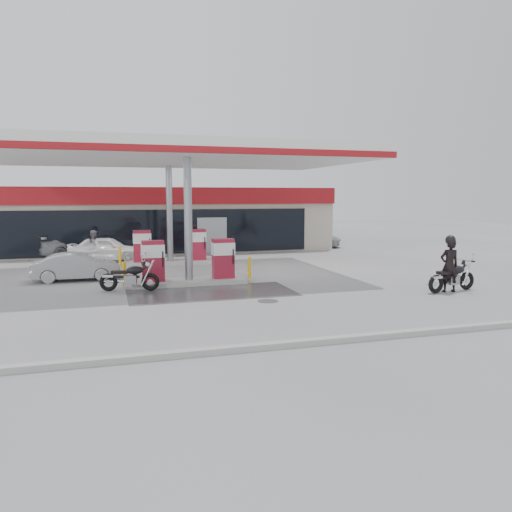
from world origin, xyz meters
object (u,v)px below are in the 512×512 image
(hatchback_silver, at_px, (77,267))
(biker_walking, at_px, (193,240))
(attendant, at_px, (94,246))
(main_motorcycle, at_px, (453,278))
(biker_main, at_px, (449,265))
(sedan_white, at_px, (106,249))
(pump_island_far, at_px, (170,251))
(parked_motorcycle, at_px, (130,278))
(parked_car_right, at_px, (306,238))
(parked_car_left, at_px, (78,245))
(pump_island_near, at_px, (189,266))

(hatchback_silver, xyz_separation_m, biker_walking, (6.18, 7.60, 0.31))
(attendant, bearing_deg, biker_walking, -60.09)
(hatchback_silver, bearing_deg, main_motorcycle, -115.89)
(biker_main, height_order, sedan_white, biker_main)
(pump_island_far, bearing_deg, biker_walking, 64.16)
(sedan_white, relative_size, hatchback_silver, 1.13)
(parked_motorcycle, relative_size, attendant, 1.28)
(parked_motorcycle, bearing_deg, pump_island_far, 83.66)
(biker_main, height_order, parked_car_right, biker_main)
(sedan_white, xyz_separation_m, parked_car_left, (-1.57, 2.89, -0.00))
(parked_car_left, height_order, biker_walking, biker_walking)
(parked_car_right, bearing_deg, parked_motorcycle, 156.77)
(parked_motorcycle, bearing_deg, attendant, 111.59)
(sedan_white, height_order, hatchback_silver, sedan_white)
(pump_island_near, xyz_separation_m, biker_walking, (1.84, 9.80, 0.18))
(biker_main, xyz_separation_m, parked_motorcycle, (-11.16, 3.55, -0.48))
(biker_main, bearing_deg, hatchback_silver, -19.89)
(pump_island_near, height_order, pump_island_far, same)
(pump_island_near, distance_m, sedan_white, 8.78)
(biker_main, bearing_deg, pump_island_far, -42.93)
(parked_motorcycle, xyz_separation_m, sedan_white, (-0.82, 9.01, 0.17))
(parked_car_left, relative_size, biker_walking, 2.61)
(parked_car_left, bearing_deg, attendant, 174.13)
(pump_island_far, height_order, sedan_white, pump_island_far)
(hatchback_silver, bearing_deg, biker_walking, -39.03)
(pump_island_near, height_order, sedan_white, pump_island_near)
(pump_island_near, distance_m, biker_walking, 9.97)
(pump_island_near, relative_size, parked_car_left, 1.11)
(parked_car_right, bearing_deg, attendant, 126.89)
(sedan_white, distance_m, parked_car_right, 13.67)
(biker_main, distance_m, parked_motorcycle, 11.72)
(biker_main, bearing_deg, sedan_white, -39.79)
(attendant, xyz_separation_m, biker_walking, (5.57, 1.80, 0.03))
(pump_island_near, relative_size, biker_walking, 2.90)
(hatchback_silver, height_order, parked_car_right, parked_car_right)
(biker_main, height_order, parked_car_left, biker_main)
(parked_motorcycle, bearing_deg, parked_car_left, 113.75)
(hatchback_silver, xyz_separation_m, parked_car_right, (14.34, 9.80, 0.08))
(pump_island_near, xyz_separation_m, parked_car_right, (10.00, 12.00, -0.06))
(parked_motorcycle, bearing_deg, main_motorcycle, -4.80)
(parked_motorcycle, distance_m, sedan_white, 9.05)
(pump_island_far, xyz_separation_m, main_motorcycle, (9.05, -10.32, -0.20))
(sedan_white, bearing_deg, main_motorcycle, -123.93)
(pump_island_far, relative_size, sedan_white, 1.30)
(main_motorcycle, distance_m, biker_main, 0.51)
(pump_island_far, relative_size, biker_main, 2.62)
(pump_island_near, height_order, main_motorcycle, pump_island_near)
(parked_motorcycle, relative_size, biker_walking, 1.23)
(pump_island_near, height_order, biker_walking, pump_island_near)
(pump_island_far, xyz_separation_m, biker_walking, (1.84, 3.80, 0.18))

